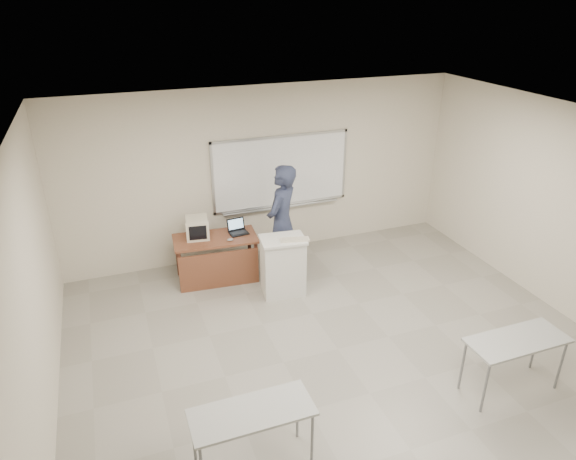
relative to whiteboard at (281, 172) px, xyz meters
name	(u,v)px	position (x,y,z in m)	size (l,w,h in m)	color
floor	(370,394)	(-0.30, -3.97, -1.49)	(7.00, 8.00, 0.01)	gray
whiteboard	(281,172)	(0.00, 0.00, 0.00)	(2.48, 0.10, 1.31)	white
student_desks	(445,436)	(-0.30, -5.32, -0.81)	(4.40, 2.20, 0.73)	#969692
instructor_desk	(218,253)	(-1.38, -0.78, -0.95)	(1.34, 0.67, 0.75)	brown
podium	(283,266)	(-0.50, -1.47, -1.00)	(0.68, 0.50, 0.95)	silver
crt_monitor	(197,228)	(-1.63, -0.54, -0.57)	(0.36, 0.41, 0.34)	beige
laptop	(238,229)	(-0.98, -0.61, -0.68)	(0.30, 0.28, 0.22)	black
mouse	(230,240)	(-1.18, -0.87, -0.71)	(0.10, 0.07, 0.04)	gray
keyboard	(295,240)	(-0.35, -1.59, -0.52)	(0.44, 0.15, 0.02)	beige
presenter	(282,223)	(-0.34, -0.97, -0.51)	(0.71, 0.47, 1.95)	black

